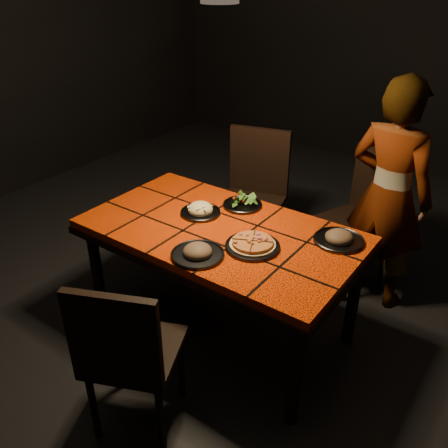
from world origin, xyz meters
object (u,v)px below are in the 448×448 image
Objects in this scene: chair_far_left at (254,189)px; plate_pizza at (253,245)px; dining_table at (221,240)px; chair_far_right at (363,211)px; diner at (388,196)px; chair_near at (127,351)px; plate_pasta at (200,211)px.

plate_pizza is (0.59, -0.95, 0.18)m from chair_far_left.
plate_pizza reaches higher than dining_table.
diner reaches higher than chair_far_right.
chair_far_right is at bearing -25.51° from diner.
plate_pizza is at bearing -72.96° from chair_far_left.
diner reaches higher than dining_table.
chair_far_left reaches higher than chair_far_right.
plate_pasta is (-0.31, 0.95, 0.24)m from chair_near.
chair_far_left is 0.83m from plate_pasta.
plate_pasta is (0.11, -0.80, 0.18)m from chair_far_left.
plate_pizza is at bearing -15.19° from dining_table.
diner is (0.98, 0.06, 0.19)m from chair_far_left.
chair_near is at bearing -71.87° from plate_pasta.
chair_far_left is at bearing 98.10° from plate_pasta.
diner reaches higher than chair_near.
dining_table is 1.64× the size of chair_far_right.
diner is (0.66, 0.94, 0.11)m from dining_table.
chair_far_right is 1.17m from plate_pizza.
chair_far_right is at bearing 65.77° from dining_table.
chair_near is at bearing -101.42° from plate_pizza.
chair_near is 0.60× the size of diner.
plate_pizza is 1.35× the size of plate_pasta.
dining_table is at bearing -91.01° from chair_far_right.
chair_far_left is (-0.43, 1.75, 0.06)m from chair_near.
plate_pasta is at bearing -101.52° from chair_far_right.
chair_near is 1.98m from chair_far_right.
chair_far_right is at bearing -1.55° from chair_far_left.
dining_table is at bearing -84.64° from chair_far_left.
chair_far_left is (-0.32, 0.87, -0.08)m from dining_table.
diner is 1.08m from plate_pizza.
chair_far_left is 1.00m from diner.
chair_near is 0.85m from plate_pizza.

